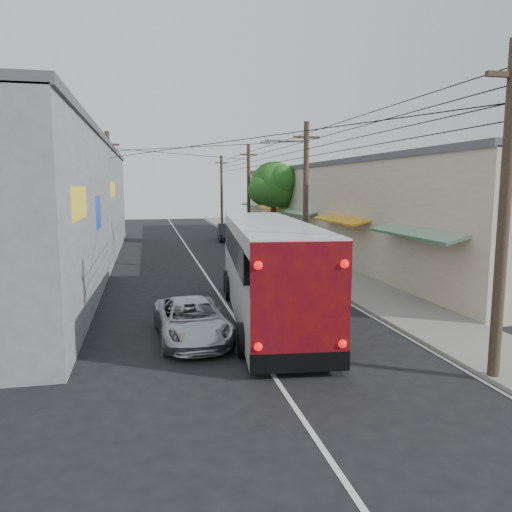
# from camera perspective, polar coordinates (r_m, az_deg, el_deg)

# --- Properties ---
(ground) EXTENTS (120.00, 120.00, 0.00)m
(ground) POSITION_cam_1_polar(r_m,az_deg,el_deg) (13.40, 1.37, -12.61)
(ground) COLOR black
(ground) RESTS_ON ground
(sidewalk) EXTENTS (3.00, 80.00, 0.12)m
(sidewalk) POSITION_cam_1_polar(r_m,az_deg,el_deg) (33.87, 4.03, 0.12)
(sidewalk) COLOR slate
(sidewalk) RESTS_ON ground
(building_right) EXTENTS (7.09, 40.00, 6.25)m
(building_right) POSITION_cam_1_polar(r_m,az_deg,el_deg) (36.96, 9.92, 5.49)
(building_right) COLOR beige
(building_right) RESTS_ON ground
(building_left) EXTENTS (7.20, 36.00, 7.25)m
(building_left) POSITION_cam_1_polar(r_m,az_deg,el_deg) (30.69, -22.80, 5.42)
(building_left) COLOR gray
(building_left) RESTS_ON ground
(utility_poles) EXTENTS (11.80, 45.28, 8.00)m
(utility_poles) POSITION_cam_1_polar(r_m,az_deg,el_deg) (33.08, -1.72, 7.02)
(utility_poles) COLOR #473828
(utility_poles) RESTS_ON ground
(street_tree) EXTENTS (4.40, 4.00, 6.60)m
(street_tree) POSITION_cam_1_polar(r_m,az_deg,el_deg) (39.45, 2.13, 7.97)
(street_tree) COLOR #3F2B19
(street_tree) RESTS_ON ground
(coach_bus) EXTENTS (3.77, 12.22, 3.47)m
(coach_bus) POSITION_cam_1_polar(r_m,az_deg,el_deg) (17.97, 1.33, -1.34)
(coach_bus) COLOR silver
(coach_bus) RESTS_ON ground
(jeepney) EXTENTS (2.32, 4.58, 1.24)m
(jeepney) POSITION_cam_1_polar(r_m,az_deg,el_deg) (15.59, -7.36, -7.29)
(jeepney) COLOR silver
(jeepney) RESTS_ON ground
(parked_suv) EXTENTS (2.52, 5.91, 1.70)m
(parked_suv) POSITION_cam_1_polar(r_m,az_deg,el_deg) (31.22, 1.81, 0.92)
(parked_suv) COLOR gray
(parked_suv) RESTS_ON ground
(parked_car_mid) EXTENTS (1.70, 4.14, 1.40)m
(parked_car_mid) POSITION_cam_1_polar(r_m,az_deg,el_deg) (37.62, -0.65, 1.91)
(parked_car_mid) COLOR black
(parked_car_mid) RESTS_ON ground
(parked_car_far) EXTENTS (1.96, 4.58, 1.47)m
(parked_car_far) POSITION_cam_1_polar(r_m,az_deg,el_deg) (43.26, -3.28, 2.75)
(parked_car_far) COLOR black
(parked_car_far) RESTS_ON ground
(pedestrian_near) EXTENTS (0.65, 0.53, 1.53)m
(pedestrian_near) POSITION_cam_1_polar(r_m,az_deg,el_deg) (28.95, 6.34, 0.38)
(pedestrian_near) COLOR pink
(pedestrian_near) RESTS_ON sidewalk
(pedestrian_far) EXTENTS (0.97, 0.85, 1.67)m
(pedestrian_far) POSITION_cam_1_polar(r_m,az_deg,el_deg) (29.72, 4.14, 0.74)
(pedestrian_far) COLOR #8492C0
(pedestrian_far) RESTS_ON sidewalk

